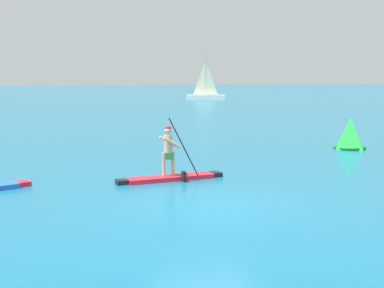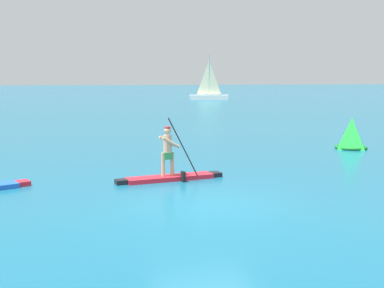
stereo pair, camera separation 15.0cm
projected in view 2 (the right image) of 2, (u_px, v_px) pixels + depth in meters
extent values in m
plane|color=#145B7A|center=(206.00, 205.00, 12.04)|extent=(440.00, 440.00, 0.00)
cube|color=red|center=(23.00, 183.00, 14.21)|extent=(0.50, 0.54, 0.13)
cube|color=red|center=(170.00, 178.00, 14.94)|extent=(2.73, 0.99, 0.14)
cube|color=black|center=(215.00, 174.00, 15.51)|extent=(0.39, 0.45, 0.14)
cube|color=black|center=(121.00, 182.00, 14.37)|extent=(0.38, 0.39, 0.14)
cylinder|color=tan|center=(172.00, 164.00, 14.91)|extent=(0.11, 0.11, 0.71)
cylinder|color=tan|center=(163.00, 165.00, 14.80)|extent=(0.11, 0.11, 0.71)
cube|color=#338C4C|center=(168.00, 156.00, 14.82)|extent=(0.29, 0.26, 0.22)
cylinder|color=tan|center=(168.00, 144.00, 14.77)|extent=(0.26, 0.26, 0.53)
sphere|color=tan|center=(167.00, 131.00, 14.72)|extent=(0.21, 0.21, 0.21)
cylinder|color=red|center=(167.00, 127.00, 14.71)|extent=(0.18, 0.18, 0.06)
cylinder|color=tan|center=(167.00, 141.00, 14.93)|extent=(0.55, 0.19, 0.37)
cylinder|color=tan|center=(171.00, 142.00, 14.65)|extent=(0.55, 0.19, 0.37)
cylinder|color=black|center=(183.00, 147.00, 14.56)|extent=(0.94, 0.19, 1.79)
cube|color=black|center=(183.00, 177.00, 14.68)|extent=(0.11, 0.21, 0.32)
pyramid|color=green|center=(352.00, 133.00, 21.55)|extent=(1.39, 1.39, 1.36)
torus|color=#167226|center=(351.00, 147.00, 21.63)|extent=(1.38, 1.38, 0.12)
cube|color=white|center=(209.00, 97.00, 70.41)|extent=(5.66, 2.71, 0.70)
cylinder|color=#B2B2B7|center=(209.00, 75.00, 69.98)|extent=(0.12, 0.12, 5.77)
pyramid|color=beige|center=(209.00, 77.00, 70.03)|extent=(2.34, 0.90, 4.82)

